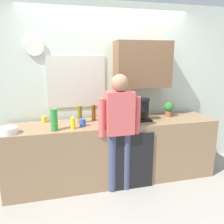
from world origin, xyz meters
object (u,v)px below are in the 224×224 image
(mixing_bowl, at_px, (8,130))
(potted_plant, at_px, (169,108))
(dish_soap, at_px, (73,123))
(bottle_amber_beer, at_px, (94,113))
(bottle_red_vinegar, at_px, (135,111))
(cup_terracotta_mug, at_px, (107,116))
(person_at_sink, at_px, (120,124))
(cup_yellow_cup, at_px, (44,119))
(coffee_maker, at_px, (143,110))
(bottle_olive_oil, at_px, (80,115))
(bottle_clear_soda, at_px, (54,120))
(cup_blue_mug, at_px, (83,123))

(mixing_bowl, xyz_separation_m, potted_plant, (2.28, 0.27, 0.09))
(mixing_bowl, height_order, dish_soap, dish_soap)
(bottle_amber_beer, bearing_deg, dish_soap, -134.30)
(bottle_red_vinegar, height_order, mixing_bowl, bottle_red_vinegar)
(bottle_red_vinegar, relative_size, cup_terracotta_mug, 2.39)
(dish_soap, bearing_deg, bottle_red_vinegar, 18.24)
(potted_plant, xyz_separation_m, person_at_sink, (-0.91, -0.39, -0.08))
(bottle_amber_beer, distance_m, mixing_bowl, 1.16)
(bottle_red_vinegar, xyz_separation_m, cup_yellow_cup, (-1.33, 0.11, -0.07))
(dish_soap, xyz_separation_m, person_at_sink, (0.59, -0.11, -0.03))
(bottle_amber_beer, relative_size, bottle_red_vinegar, 1.05)
(coffee_maker, relative_size, cup_terracotta_mug, 3.59)
(dish_soap, bearing_deg, bottle_olive_oil, 64.06)
(bottle_clear_soda, xyz_separation_m, cup_yellow_cup, (-0.14, 0.43, -0.10))
(bottle_amber_beer, distance_m, cup_terracotta_mug, 0.23)
(person_at_sink, bearing_deg, potted_plant, 11.93)
(coffee_maker, relative_size, bottle_clear_soda, 1.18)
(cup_yellow_cup, height_order, dish_soap, dish_soap)
(bottle_red_vinegar, relative_size, cup_yellow_cup, 2.59)
(mixing_bowl, relative_size, potted_plant, 0.96)
(bottle_red_vinegar, bearing_deg, coffee_maker, -62.71)
(bottle_olive_oil, xyz_separation_m, bottle_clear_soda, (-0.35, -0.25, 0.01))
(bottle_red_vinegar, bearing_deg, mixing_bowl, -169.73)
(dish_soap, distance_m, person_at_sink, 0.60)
(coffee_maker, bearing_deg, person_at_sink, -146.84)
(bottle_olive_oil, relative_size, cup_yellow_cup, 2.94)
(bottle_clear_soda, relative_size, cup_yellow_cup, 3.29)
(bottle_olive_oil, distance_m, person_at_sink, 0.60)
(bottle_amber_beer, bearing_deg, cup_terracotta_mug, 13.10)
(coffee_maker, distance_m, bottle_amber_beer, 0.72)
(cup_blue_mug, relative_size, mixing_bowl, 0.45)
(cup_terracotta_mug, distance_m, potted_plant, 0.97)
(cup_terracotta_mug, xyz_separation_m, mixing_bowl, (-1.32, -0.38, -0.01))
(bottle_clear_soda, distance_m, cup_blue_mug, 0.39)
(bottle_olive_oil, relative_size, potted_plant, 1.09)
(person_at_sink, bearing_deg, bottle_olive_oil, 132.29)
(bottle_clear_soda, relative_size, mixing_bowl, 1.27)
(coffee_maker, xyz_separation_m, potted_plant, (0.47, 0.10, -0.01))
(bottle_amber_beer, distance_m, cup_blue_mug, 0.32)
(bottle_amber_beer, bearing_deg, bottle_clear_soda, -148.23)
(cup_terracotta_mug, distance_m, cup_blue_mug, 0.51)
(bottle_red_vinegar, relative_size, bottle_clear_soda, 0.79)
(bottle_red_vinegar, distance_m, cup_yellow_cup, 1.34)
(bottle_red_vinegar, height_order, potted_plant, potted_plant)
(bottle_red_vinegar, distance_m, cup_blue_mug, 0.86)
(dish_soap, bearing_deg, cup_blue_mug, 31.82)
(cup_blue_mug, distance_m, dish_soap, 0.16)
(bottle_red_vinegar, bearing_deg, bottle_olive_oil, -174.86)
(person_at_sink, bearing_deg, mixing_bowl, 164.06)
(bottle_amber_beer, bearing_deg, coffee_maker, -13.14)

